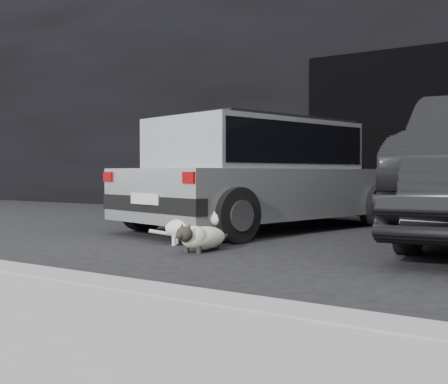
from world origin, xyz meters
The scene contains 6 objects.
ground centered at (0.00, 0.00, 0.00)m, with size 80.00×80.00×0.00m, color black.
garage_opening centered at (1.00, 3.99, 1.30)m, with size 4.00×0.10×2.60m, color black.
curb centered at (1.00, -2.60, 0.06)m, with size 18.00×0.25×0.12m, color gray.
silver_hatchback centered at (-0.41, 1.27, 0.73)m, with size 2.47×3.91×1.34m.
cat_siamese centered at (0.13, -0.75, 0.12)m, with size 0.28×0.79×0.27m.
cat_white centered at (-0.18, -0.42, 0.17)m, with size 0.67×0.44×0.34m.
Camera 1 is at (3.00, -4.73, 0.70)m, focal length 45.00 mm.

